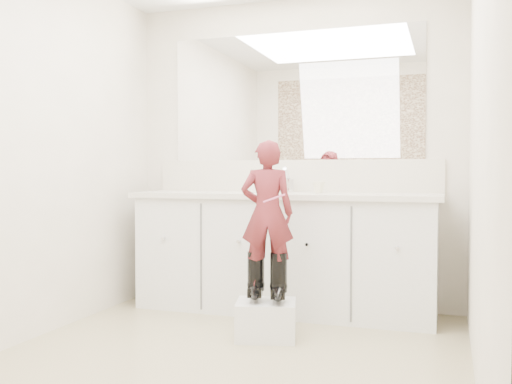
% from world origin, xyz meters
% --- Properties ---
extents(floor, '(3.00, 3.00, 0.00)m').
position_xyz_m(floor, '(0.00, 0.00, 0.00)').
color(floor, '#8E7E5D').
rests_on(floor, ground).
extents(wall_back, '(2.60, 0.00, 2.60)m').
position_xyz_m(wall_back, '(0.00, 1.50, 1.20)').
color(wall_back, beige).
rests_on(wall_back, floor).
extents(wall_front, '(2.60, 0.00, 2.60)m').
position_xyz_m(wall_front, '(0.00, -1.50, 1.20)').
color(wall_front, beige).
rests_on(wall_front, floor).
extents(wall_left, '(0.00, 3.00, 3.00)m').
position_xyz_m(wall_left, '(-1.30, 0.00, 1.20)').
color(wall_left, beige).
rests_on(wall_left, floor).
extents(wall_right, '(0.00, 3.00, 3.00)m').
position_xyz_m(wall_right, '(1.30, 0.00, 1.20)').
color(wall_right, beige).
rests_on(wall_right, floor).
extents(vanity_cabinet, '(2.20, 0.55, 0.85)m').
position_xyz_m(vanity_cabinet, '(0.00, 1.23, 0.42)').
color(vanity_cabinet, silver).
rests_on(vanity_cabinet, floor).
extents(countertop, '(2.28, 0.58, 0.04)m').
position_xyz_m(countertop, '(0.00, 1.21, 0.87)').
color(countertop, beige).
rests_on(countertop, vanity_cabinet).
extents(backsplash, '(2.28, 0.03, 0.25)m').
position_xyz_m(backsplash, '(0.00, 1.49, 1.02)').
color(backsplash, beige).
rests_on(backsplash, countertop).
extents(mirror, '(2.00, 0.02, 1.00)m').
position_xyz_m(mirror, '(0.00, 1.49, 1.64)').
color(mirror, white).
rests_on(mirror, wall_back).
extents(faucet, '(0.08, 0.08, 0.10)m').
position_xyz_m(faucet, '(0.00, 1.38, 0.94)').
color(faucet, silver).
rests_on(faucet, countertop).
extents(cup, '(0.11, 0.11, 0.08)m').
position_xyz_m(cup, '(0.26, 1.27, 0.93)').
color(cup, beige).
rests_on(cup, countertop).
extents(soap_bottle, '(0.09, 0.09, 0.18)m').
position_xyz_m(soap_bottle, '(-0.26, 1.27, 0.98)').
color(soap_bottle, silver).
rests_on(soap_bottle, countertop).
extents(step_stool, '(0.43, 0.39, 0.23)m').
position_xyz_m(step_stool, '(0.09, 0.52, 0.12)').
color(step_stool, silver).
rests_on(step_stool, floor).
extents(boot_left, '(0.16, 0.23, 0.31)m').
position_xyz_m(boot_left, '(0.01, 0.54, 0.39)').
color(boot_left, black).
rests_on(boot_left, step_stool).
extents(boot_right, '(0.16, 0.23, 0.31)m').
position_xyz_m(boot_right, '(0.16, 0.54, 0.39)').
color(boot_right, black).
rests_on(boot_right, step_stool).
extents(toddler, '(0.37, 0.29, 0.91)m').
position_xyz_m(toddler, '(0.09, 0.54, 0.79)').
color(toddler, '#A83339').
rests_on(toddler, step_stool).
extents(toothbrush, '(0.13, 0.04, 0.06)m').
position_xyz_m(toothbrush, '(0.16, 0.46, 0.88)').
color(toothbrush, '#E05787').
rests_on(toothbrush, toddler).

